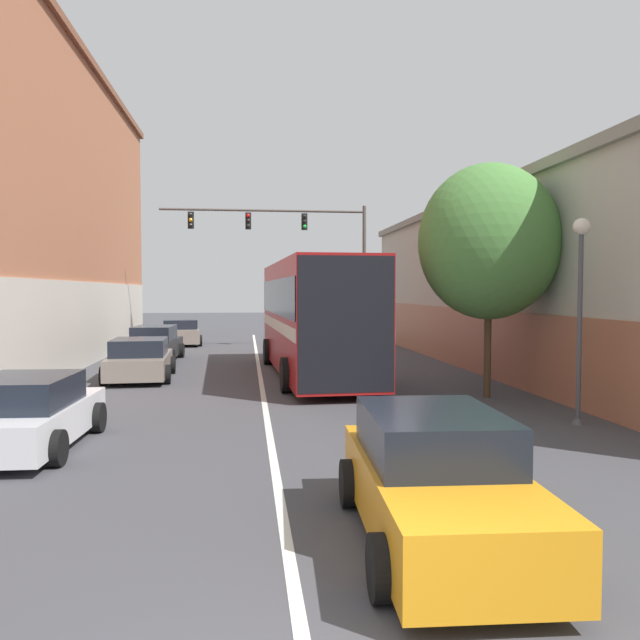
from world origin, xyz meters
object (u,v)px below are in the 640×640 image
parked_car_left_far (28,414)px  street_tree_near (489,242)px  bus (314,313)px  hatchback_foreground (436,481)px  traffic_signal_gantry (298,241)px  parked_car_left_near (155,345)px  parked_car_left_distant (180,333)px  street_lamp (580,295)px  parked_car_left_mid (140,360)px

parked_car_left_far → street_tree_near: bearing=-65.4°
bus → parked_car_left_far: bearing=143.7°
hatchback_foreground → traffic_signal_gantry: bearing=1.7°
hatchback_foreground → parked_car_left_near: bearing=19.7°
hatchback_foreground → parked_car_left_far: hatchback_foreground is taller
hatchback_foreground → street_tree_near: bearing=-22.3°
traffic_signal_gantry → hatchback_foreground: bearing=-91.0°
parked_car_left_near → street_tree_near: 14.40m
parked_car_left_far → traffic_signal_gantry: traffic_signal_gantry is taller
hatchback_foreground → parked_car_left_distant: 27.51m
traffic_signal_gantry → street_lamp: size_ratio=2.30×
traffic_signal_gantry → parked_car_left_distant: bearing=153.3°
parked_car_left_near → traffic_signal_gantry: size_ratio=0.46×
bus → parked_car_left_far: 11.13m
parked_car_left_distant → bus: bearing=-163.1°
bus → hatchback_foreground: bearing=177.1°
street_lamp → street_tree_near: size_ratio=0.70×
parked_car_left_mid → parked_car_left_distant: parked_car_left_distant is taller
traffic_signal_gantry → street_tree_near: size_ratio=1.62×
bus → parked_car_left_mid: bus is taller
street_lamp → bus: bearing=119.9°
parked_car_left_near → street_lamp: (10.69, -13.19, 2.07)m
parked_car_left_mid → traffic_signal_gantry: 12.64m
hatchback_foreground → parked_car_left_mid: (-5.55, 13.77, -0.06)m
traffic_signal_gantry → parked_car_left_far: bearing=-108.7°
hatchback_foreground → traffic_signal_gantry: size_ratio=0.41×
parked_car_left_distant → traffic_signal_gantry: size_ratio=0.43×
parked_car_left_mid → parked_car_left_distant: size_ratio=0.94×
hatchback_foreground → street_tree_near: (4.27, 9.19, 3.46)m
parked_car_left_far → street_tree_near: size_ratio=0.65×
parked_car_left_near → parked_car_left_mid: (0.25, -5.11, -0.05)m
parked_car_left_distant → street_tree_near: street_tree_near is taller
bus → parked_car_left_far: bus is taller
street_lamp → parked_car_left_far: bearing=-175.6°
parked_car_left_near → parked_car_left_mid: parked_car_left_near is taller
parked_car_left_near → street_lamp: size_ratio=1.06×
parked_car_left_near → traffic_signal_gantry: bearing=-49.5°
parked_car_left_mid → parked_car_left_distant: bearing=-2.6°
hatchback_foreground → traffic_signal_gantry: (0.40, 23.89, 4.63)m
parked_car_left_far → street_lamp: 11.17m
bus → parked_car_left_distant: (-5.76, 12.91, -1.48)m
parked_car_left_near → parked_car_left_mid: 5.12m
traffic_signal_gantry → street_tree_near: traffic_signal_gantry is taller
parked_car_left_mid → street_lamp: (10.45, -8.07, 2.12)m
parked_car_left_near → traffic_signal_gantry: (6.20, 5.01, 4.64)m
parked_car_left_near → parked_car_left_far: 14.03m
parked_car_left_mid → parked_car_left_far: parked_car_left_far is taller
bus → parked_car_left_near: (-5.91, 4.86, -1.44)m
parked_car_left_near → hatchback_foreground: bearing=-161.3°
hatchback_foreground → parked_car_left_far: 7.75m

